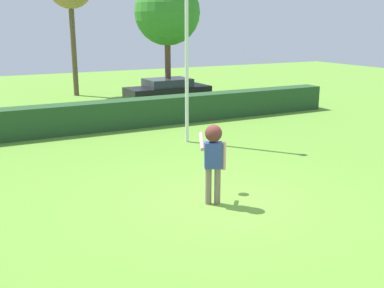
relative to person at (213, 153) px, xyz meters
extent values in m
plane|color=#629632|center=(0.24, 0.03, -1.18)|extent=(60.00, 60.00, 0.00)
cylinder|color=#7B665D|center=(-0.09, 0.03, -0.76)|extent=(0.14, 0.14, 0.84)
cylinder|color=#7B665D|center=(0.09, -0.05, -0.76)|extent=(0.14, 0.14, 0.84)
cube|color=navy|center=(0.00, -0.01, -0.05)|extent=(0.44, 0.36, 0.58)
cylinder|color=tan|center=(-0.10, 0.34, 0.19)|extent=(0.34, 0.59, 0.30)
cylinder|color=tan|center=(0.21, -0.11, -0.07)|extent=(0.09, 0.09, 0.62)
sphere|color=tan|center=(0.00, -0.01, 0.41)|extent=(0.22, 0.22, 0.22)
sphere|color=#552623|center=(0.00, -0.01, 0.44)|extent=(0.37, 0.37, 0.37)
cylinder|color=#268CE5|center=(0.52, 0.69, -0.08)|extent=(0.25, 0.26, 0.03)
cylinder|color=silver|center=(2.04, 5.28, 2.00)|extent=(0.12, 0.12, 6.37)
cube|color=#244925|center=(0.24, 8.38, -0.65)|extent=(20.22, 0.90, 1.08)
cube|color=black|center=(4.74, 12.73, -0.61)|extent=(4.24, 1.80, 0.55)
cube|color=#2D333D|center=(4.74, 12.73, -0.13)|extent=(2.24, 1.62, 0.40)
cylinder|color=black|center=(6.19, 13.61, -0.88)|extent=(0.60, 0.11, 0.60)
cylinder|color=black|center=(6.23, 11.92, -0.88)|extent=(0.60, 0.11, 0.60)
cylinder|color=black|center=(3.25, 13.54, -0.88)|extent=(0.60, 0.11, 0.60)
cylinder|color=black|center=(3.29, 11.84, -0.88)|extent=(0.60, 0.11, 0.60)
cylinder|color=brown|center=(5.27, 13.83, 0.55)|extent=(0.31, 0.31, 3.47)
sphere|color=#357F2A|center=(5.27, 13.83, 3.29)|extent=(3.35, 3.35, 3.35)
cylinder|color=brown|center=(1.31, 17.55, 1.15)|extent=(0.28, 0.28, 4.66)
camera|label=1|loc=(-4.89, -8.37, 2.71)|focal=43.29mm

